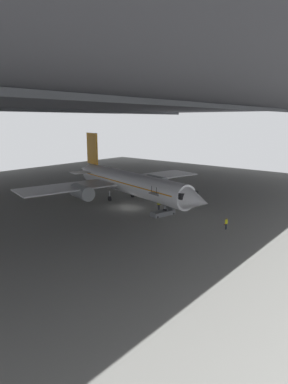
{
  "coord_description": "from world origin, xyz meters",
  "views": [
    {
      "loc": [
        -39.27,
        -36.15,
        14.43
      ],
      "look_at": [
        1.66,
        -1.57,
        2.61
      ],
      "focal_mm": 30.67,
      "sensor_mm": 36.0,
      "label": 1
    }
  ],
  "objects_px": {
    "boarding_stairs": "(163,211)",
    "crew_worker_by_stairs": "(159,204)",
    "airplane_main": "(128,182)",
    "crew_worker_near_nose": "(226,223)",
    "traffic_cone_orange": "(226,223)"
  },
  "relations": [
    {
      "from": "airplane_main",
      "to": "crew_worker_by_stairs",
      "type": "xyz_separation_m",
      "value": [
        -0.74,
        -7.61,
        -2.6
      ]
    },
    {
      "from": "boarding_stairs",
      "to": "traffic_cone_orange",
      "type": "height_order",
      "value": "boarding_stairs"
    },
    {
      "from": "airplane_main",
      "to": "crew_worker_near_nose",
      "type": "distance_m",
      "value": 20.98
    },
    {
      "from": "boarding_stairs",
      "to": "crew_worker_by_stairs",
      "type": "relative_size",
      "value": 2.94
    },
    {
      "from": "crew_worker_by_stairs",
      "to": "traffic_cone_orange",
      "type": "xyz_separation_m",
      "value": [
        -0.33,
        -12.11,
        -0.62
      ]
    },
    {
      "from": "crew_worker_near_nose",
      "to": "crew_worker_by_stairs",
      "type": "relative_size",
      "value": 0.99
    },
    {
      "from": "boarding_stairs",
      "to": "crew_worker_by_stairs",
      "type": "bearing_deg",
      "value": 47.35
    },
    {
      "from": "airplane_main",
      "to": "crew_worker_near_nose",
      "type": "height_order",
      "value": "airplane_main"
    },
    {
      "from": "boarding_stairs",
      "to": "traffic_cone_orange",
      "type": "xyz_separation_m",
      "value": [
        1.95,
        -9.64,
        -0.45
      ]
    },
    {
      "from": "boarding_stairs",
      "to": "crew_worker_near_nose",
      "type": "bearing_deg",
      "value": -88.82
    },
    {
      "from": "boarding_stairs",
      "to": "crew_worker_near_nose",
      "type": "xyz_separation_m",
      "value": [
        0.22,
        -10.55,
        0.16
      ]
    },
    {
      "from": "boarding_stairs",
      "to": "crew_worker_near_nose",
      "type": "height_order",
      "value": "boarding_stairs"
    },
    {
      "from": "boarding_stairs",
      "to": "crew_worker_near_nose",
      "type": "relative_size",
      "value": 2.97
    },
    {
      "from": "airplane_main",
      "to": "boarding_stairs",
      "type": "height_order",
      "value": "airplane_main"
    },
    {
      "from": "airplane_main",
      "to": "crew_worker_by_stairs",
      "type": "bearing_deg",
      "value": -95.58
    }
  ]
}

